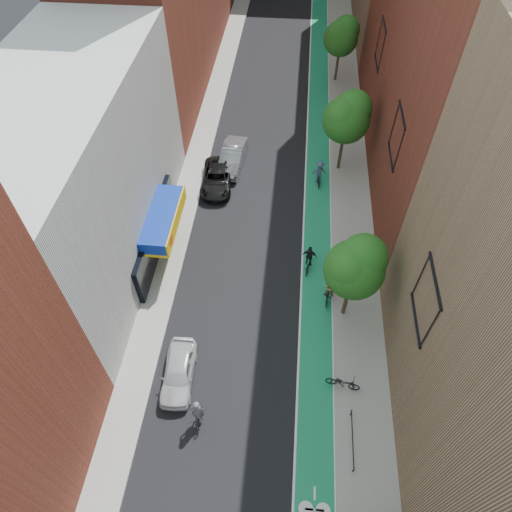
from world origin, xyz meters
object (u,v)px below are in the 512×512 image
(parked_car_black, at_px, (217,178))
(parked_car_white, at_px, (178,372))
(parked_car_silver, at_px, (232,157))
(cyclist_lead, at_px, (198,415))
(cyclist_lane_mid, at_px, (309,261))
(cyclist_lane_near, at_px, (329,290))
(cyclist_lane_far, at_px, (319,174))

(parked_car_black, bearing_deg, parked_car_white, -92.20)
(parked_car_silver, relative_size, cyclist_lead, 2.20)
(parked_car_black, distance_m, parked_car_silver, 2.75)
(cyclist_lead, bearing_deg, cyclist_lane_mid, -118.75)
(parked_car_black, xyz_separation_m, parked_car_silver, (0.87, 2.61, 0.12))
(parked_car_silver, bearing_deg, cyclist_lane_near, -54.23)
(parked_car_black, relative_size, cyclist_lane_mid, 2.46)
(parked_car_white, distance_m, parked_car_black, 16.25)
(cyclist_lane_mid, bearing_deg, cyclist_lead, 73.41)
(cyclist_lane_far, bearing_deg, cyclist_lane_mid, 79.07)
(cyclist_lead, xyz_separation_m, cyclist_lane_mid, (5.44, 10.84, -0.07))
(parked_car_white, xyz_separation_m, cyclist_lead, (1.51, -2.29, 0.12))
(parked_car_white, distance_m, cyclist_lane_mid, 11.02)
(parked_car_white, xyz_separation_m, parked_car_black, (-0.32, 16.24, -0.01))
(parked_car_black, height_order, parked_car_silver, parked_car_silver)
(parked_car_silver, xyz_separation_m, cyclist_lane_far, (7.00, -1.68, 0.18))
(cyclist_lane_near, bearing_deg, parked_car_black, -42.23)
(parked_car_white, relative_size, cyclist_lane_near, 2.08)
(parked_car_white, xyz_separation_m, cyclist_lane_far, (7.55, 17.17, 0.28))
(cyclist_lane_mid, bearing_deg, parked_car_black, -36.54)
(parked_car_black, relative_size, cyclist_lane_far, 2.37)
(cyclist_lead, bearing_deg, parked_car_silver, -89.49)
(cyclist_lead, distance_m, cyclist_lane_mid, 12.13)
(parked_car_silver, distance_m, cyclist_lead, 21.16)
(cyclist_lead, bearing_deg, cyclist_lane_near, -130.27)
(cyclist_lane_near, xyz_separation_m, cyclist_lane_far, (-0.66, 10.95, 0.17))
(parked_car_white, bearing_deg, cyclist_lane_far, 63.46)
(parked_car_silver, distance_m, cyclist_lane_far, 7.20)
(cyclist_lane_near, bearing_deg, parked_car_white, 44.55)
(parked_car_black, distance_m, cyclist_lane_near, 13.16)
(parked_car_silver, distance_m, cyclist_lane_mid, 12.13)
(parked_car_white, height_order, parked_car_silver, parked_car_silver)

